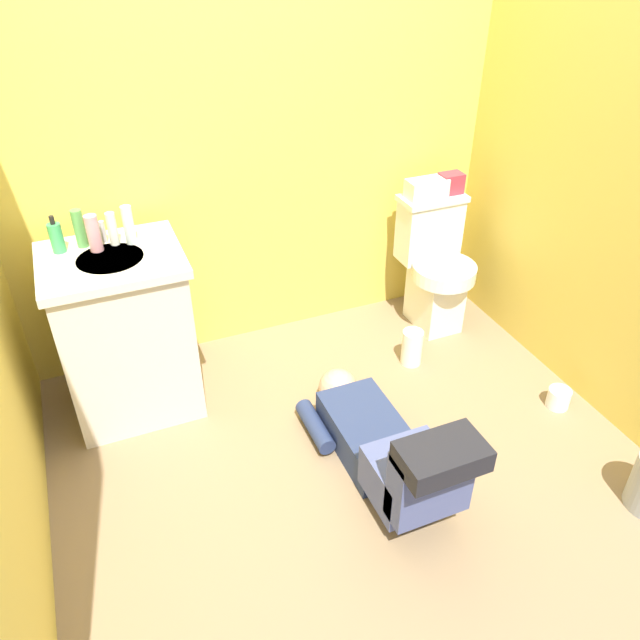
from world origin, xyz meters
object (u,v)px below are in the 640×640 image
bottle_white (112,229)px  bottle_pink (94,233)px  bottle_clear (129,225)px  vanity_cabinet (126,333)px  soap_dispenser (56,237)px  person_plumber (387,447)px  bottle_green (79,228)px  toilet_paper_roll (559,398)px  paper_towel_roll (412,347)px  faucet (103,232)px  tissue_box (427,188)px  toiletry_bag (451,183)px  toilet (434,265)px

bottle_white → bottle_pink: bearing=-159.4°
bottle_pink → bottle_clear: bearing=5.4°
vanity_cabinet → soap_dispenser: (-0.19, 0.12, 0.47)m
vanity_cabinet → person_plumber: 1.29m
vanity_cabinet → bottle_pink: bearing=119.4°
bottle_green → toilet_paper_roll: 2.37m
bottle_clear → paper_towel_roll: bottle_clear is taller
faucet → bottle_white: bottle_white is taller
faucet → paper_towel_roll: bearing=-15.3°
bottle_pink → toilet_paper_roll: 2.30m
vanity_cabinet → tissue_box: (1.65, 0.17, 0.38)m
faucet → bottle_clear: bottle_clear is taller
tissue_box → bottle_clear: size_ratio=1.28×
faucet → bottle_pink: 0.09m
vanity_cabinet → faucet: 0.47m
toiletry_bag → bottle_green: bottle_green is taller
bottle_pink → bottle_clear: (0.15, 0.01, 0.01)m
bottle_pink → toilet_paper_roll: size_ratio=1.47×
toilet → vanity_cabinet: size_ratio=0.91×
toiletry_bag → toilet_paper_roll: size_ratio=1.13×
vanity_cabinet → bottle_white: 0.49m
bottle_pink → paper_towel_roll: bearing=-12.4°
faucet → bottle_green: bottle_green is taller
vanity_cabinet → soap_dispenser: size_ratio=4.94×
bottle_green → bottle_white: bearing=-13.9°
toilet → toiletry_bag: 0.46m
toiletry_bag → toilet_paper_roll: bearing=-84.8°
vanity_cabinet → toilet: bearing=2.6°
vanity_cabinet → tissue_box: tissue_box is taller
toilet → bottle_pink: bearing=-179.9°
soap_dispenser → bottle_pink: soap_dispenser is taller
toiletry_bag → soap_dispenser: bearing=-178.7°
faucet → bottle_pink: (-0.04, -0.07, 0.03)m
toilet → paper_towel_roll: toilet is taller
tissue_box → soap_dispenser: soap_dispenser is taller
tissue_box → bottle_green: bearing=-178.9°
tissue_box → bottle_white: size_ratio=1.49×
faucet → bottle_pink: bottle_pink is taller
faucet → bottle_pink: bearing=-121.1°
faucet → toiletry_bag: size_ratio=0.81×
tissue_box → toiletry_bag: toiletry_bag is taller
bottle_green → bottle_clear: bearing=-13.7°
soap_dispenser → paper_towel_roll: soap_dispenser is taller
toilet → faucet: 1.77m
soap_dispenser → bottle_clear: bearing=-6.5°
toilet → toilet_paper_roll: toilet is taller
person_plumber → bottle_green: 1.61m
toilet → bottle_white: (-1.66, 0.03, 0.53)m
person_plumber → tissue_box: 1.45m
person_plumber → bottle_pink: bottle_pink is taller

